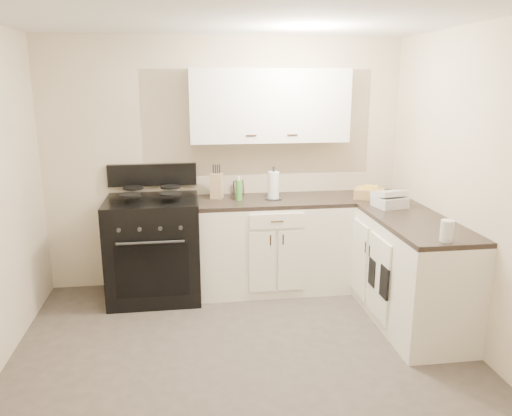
{
  "coord_description": "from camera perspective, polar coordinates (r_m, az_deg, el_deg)",
  "views": [
    {
      "loc": [
        -0.4,
        -3.23,
        2.07
      ],
      "look_at": [
        0.18,
        0.85,
        1.02
      ],
      "focal_mm": 35.0,
      "sensor_mm": 36.0,
      "label": 1
    }
  ],
  "objects": [
    {
      "name": "floor",
      "position": [
        3.86,
        -0.91,
        -18.18
      ],
      "size": [
        3.6,
        3.6,
        0.0
      ],
      "primitive_type": "plane",
      "color": "#473F38",
      "rests_on": "ground"
    },
    {
      "name": "ceiling",
      "position": [
        3.28,
        -1.09,
        21.8
      ],
      "size": [
        3.6,
        3.6,
        0.0
      ],
      "primitive_type": "plane",
      "color": "white",
      "rests_on": "wall_back"
    },
    {
      "name": "wall_back",
      "position": [
        5.11,
        -3.5,
        5.03
      ],
      "size": [
        3.6,
        0.0,
        3.6
      ],
      "primitive_type": "plane",
      "rotation": [
        1.57,
        0.0,
        0.0
      ],
      "color": "beige",
      "rests_on": "ground"
    },
    {
      "name": "wall_right",
      "position": [
        3.99,
        25.59,
        1.0
      ],
      "size": [
        0.0,
        3.6,
        3.6
      ],
      "primitive_type": "plane",
      "rotation": [
        1.57,
        0.0,
        -1.57
      ],
      "color": "beige",
      "rests_on": "ground"
    },
    {
      "name": "wall_front",
      "position": [
        1.7,
        6.82,
        -14.8
      ],
      "size": [
        3.6,
        0.0,
        3.6
      ],
      "primitive_type": "plane",
      "rotation": [
        -1.57,
        0.0,
        0.0
      ],
      "color": "beige",
      "rests_on": "ground"
    },
    {
      "name": "base_cabinets_back",
      "position": [
        5.07,
        1.72,
        -4.37
      ],
      "size": [
        1.55,
        0.6,
        0.9
      ],
      "primitive_type": "cube",
      "color": "white",
      "rests_on": "floor"
    },
    {
      "name": "base_cabinets_right",
      "position": [
        4.78,
        15.96,
        -6.09
      ],
      "size": [
        0.6,
        1.9,
        0.9
      ],
      "primitive_type": "cube",
      "color": "white",
      "rests_on": "floor"
    },
    {
      "name": "countertop_back",
      "position": [
        4.94,
        1.76,
        0.81
      ],
      "size": [
        1.55,
        0.6,
        0.04
      ],
      "primitive_type": "cube",
      "color": "black",
      "rests_on": "base_cabinets_back"
    },
    {
      "name": "countertop_right",
      "position": [
        4.64,
        16.35,
        -0.64
      ],
      "size": [
        0.6,
        1.9,
        0.04
      ],
      "primitive_type": "cube",
      "color": "black",
      "rests_on": "base_cabinets_right"
    },
    {
      "name": "upper_cabinets",
      "position": [
        4.95,
        1.54,
        11.62
      ],
      "size": [
        1.55,
        0.3,
        0.7
      ],
      "primitive_type": "cube",
      "color": "white",
      "rests_on": "wall_back"
    },
    {
      "name": "stove",
      "position": [
        4.98,
        -11.55,
        -4.86
      ],
      "size": [
        0.87,
        0.74,
        1.05
      ],
      "primitive_type": "cube",
      "color": "black",
      "rests_on": "floor"
    },
    {
      "name": "knife_block",
      "position": [
        4.96,
        -4.5,
        2.54
      ],
      "size": [
        0.14,
        0.13,
        0.25
      ],
      "primitive_type": "cube",
      "rotation": [
        0.0,
        0.0,
        -0.32
      ],
      "color": "tan",
      "rests_on": "countertop_back"
    },
    {
      "name": "paper_towel",
      "position": [
        4.91,
        2.0,
        2.59
      ],
      "size": [
        0.13,
        0.13,
        0.27
      ],
      "primitive_type": "cylinder",
      "rotation": [
        0.0,
        0.0,
        0.18
      ],
      "color": "white",
      "rests_on": "countertop_back"
    },
    {
      "name": "soap_bottle",
      "position": [
        4.87,
        -1.98,
        2.06
      ],
      "size": [
        0.07,
        0.07,
        0.2
      ],
      "primitive_type": "cylinder",
      "rotation": [
        0.0,
        0.0,
        -0.09
      ],
      "color": "green",
      "rests_on": "countertop_back"
    },
    {
      "name": "picture_frame",
      "position": [
        5.13,
        -2.0,
        2.36
      ],
      "size": [
        0.12,
        0.08,
        0.14
      ],
      "primitive_type": "cube",
      "rotation": [
        -0.14,
        0.0,
        0.4
      ],
      "color": "black",
      "rests_on": "countertop_back"
    },
    {
      "name": "wicker_basket",
      "position": [
        5.07,
        12.79,
        1.61
      ],
      "size": [
        0.34,
        0.29,
        0.1
      ],
      "primitive_type": "cube",
      "rotation": [
        0.0,
        0.0,
        -0.42
      ],
      "color": "tan",
      "rests_on": "countertop_right"
    },
    {
      "name": "countertop_grill",
      "position": [
        4.78,
        15.03,
        0.69
      ],
      "size": [
        0.3,
        0.29,
        0.1
      ],
      "primitive_type": "cube",
      "rotation": [
        0.0,
        0.0,
        0.21
      ],
      "color": "silver",
      "rests_on": "countertop_right"
    },
    {
      "name": "glass_jar",
      "position": [
        3.87,
        20.98,
        -2.45
      ],
      "size": [
        0.1,
        0.1,
        0.16
      ],
      "primitive_type": "cylinder",
      "rotation": [
        0.0,
        0.0,
        0.09
      ],
      "color": "silver",
      "rests_on": "countertop_right"
    },
    {
      "name": "oven_mitt_near",
      "position": [
        4.26,
        14.46,
        -8.23
      ],
      "size": [
        0.02,
        0.15,
        0.27
      ],
      "primitive_type": "cube",
      "color": "black",
      "rests_on": "base_cabinets_right"
    },
    {
      "name": "oven_mitt_far",
      "position": [
        4.5,
        13.15,
        -7.17
      ],
      "size": [
        0.02,
        0.14,
        0.24
      ],
      "primitive_type": "cube",
      "color": "black",
      "rests_on": "base_cabinets_right"
    }
  ]
}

